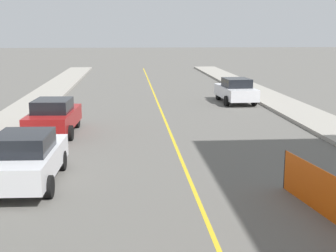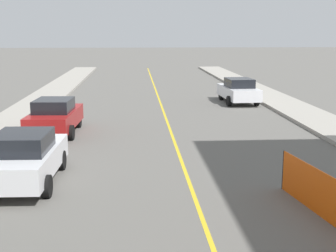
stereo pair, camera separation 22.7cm
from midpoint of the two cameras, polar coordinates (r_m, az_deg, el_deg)
lane_stripe at (r=21.97m, az=0.51°, el=-0.35°), size 0.12×74.01×0.01m
sidewalk_left at (r=22.68m, az=-19.11°, el=-0.40°), size 2.58×74.01×0.18m
sidewalk_right at (r=23.80m, az=19.17°, el=0.14°), size 2.58×74.01×0.18m
safety_mesh_fence at (r=11.73m, az=20.34°, el=-8.85°), size 0.83×5.50×1.14m
parked_car_curb_near at (r=14.60m, az=-16.64°, el=-3.71°), size 1.95×4.36×1.59m
parked_car_curb_mid at (r=21.34m, az=-13.32°, el=1.17°), size 2.04×4.39×1.59m
parked_car_curb_far at (r=30.22m, az=8.81°, el=4.29°), size 2.03×4.39×1.59m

